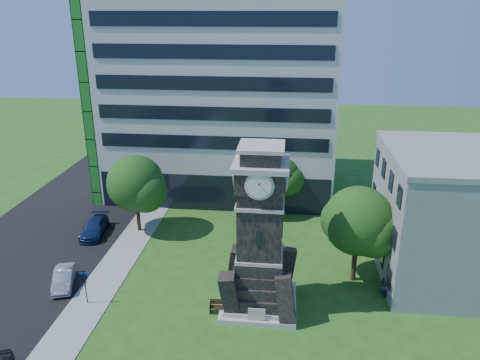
# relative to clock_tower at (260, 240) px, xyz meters

# --- Properties ---
(ground) EXTENTS (160.00, 160.00, 0.00)m
(ground) POSITION_rel_clock_tower_xyz_m (-3.00, -2.00, -5.28)
(ground) COLOR #275618
(ground) RESTS_ON ground
(sidewalk) EXTENTS (3.00, 70.00, 0.06)m
(sidewalk) POSITION_rel_clock_tower_xyz_m (-12.50, 3.00, -5.25)
(sidewalk) COLOR gray
(sidewalk) RESTS_ON ground
(street) EXTENTS (14.00, 80.00, 0.02)m
(street) POSITION_rel_clock_tower_xyz_m (-21.00, 3.00, -5.27)
(street) COLOR black
(street) RESTS_ON ground
(clock_tower) EXTENTS (5.40, 5.40, 12.22)m
(clock_tower) POSITION_rel_clock_tower_xyz_m (0.00, 0.00, 0.00)
(clock_tower) COLOR beige
(clock_tower) RESTS_ON ground
(office_tall) EXTENTS (26.20, 15.11, 28.60)m
(office_tall) POSITION_rel_clock_tower_xyz_m (-6.20, 23.84, 8.94)
(office_tall) COLOR silver
(office_tall) RESTS_ON ground
(car_street_mid) EXTENTS (2.58, 4.23, 1.32)m
(car_street_mid) POSITION_rel_clock_tower_xyz_m (-15.41, 0.80, -4.62)
(car_street_mid) COLOR gray
(car_street_mid) RESTS_ON ground
(car_street_north) EXTENTS (2.54, 5.07, 1.41)m
(car_street_north) POSITION_rel_clock_tower_xyz_m (-16.55, 9.64, -4.57)
(car_street_north) COLOR #12224E
(car_street_north) RESTS_ON ground
(car_east_lot) EXTENTS (5.11, 3.81, 1.29)m
(car_east_lot) POSITION_rel_clock_tower_xyz_m (11.44, 2.05, -4.64)
(car_east_lot) COLOR #56555B
(car_east_lot) RESTS_ON ground
(park_bench) EXTENTS (1.99, 0.53, 1.03)m
(park_bench) POSITION_rel_clock_tower_xyz_m (-2.46, -1.29, -4.74)
(park_bench) COLOR black
(park_bench) RESTS_ON ground
(street_sign) EXTENTS (0.66, 0.07, 2.75)m
(street_sign) POSITION_rel_clock_tower_xyz_m (-12.62, -1.29, -3.56)
(street_sign) COLOR black
(street_sign) RESTS_ON ground
(tree_nw) EXTENTS (5.95, 5.41, 7.66)m
(tree_nw) POSITION_rel_clock_tower_xyz_m (-12.47, 10.90, -0.53)
(tree_nw) COLOR #332114
(tree_nw) RESTS_ON ground
(tree_nc) EXTENTS (5.68, 5.17, 6.46)m
(tree_nc) POSITION_rel_clock_tower_xyz_m (-1.25, 16.23, -1.56)
(tree_nc) COLOR #332114
(tree_nc) RESTS_ON ground
(tree_ne) EXTENTS (5.22, 4.74, 6.57)m
(tree_ne) POSITION_rel_clock_tower_xyz_m (0.93, 17.46, -1.25)
(tree_ne) COLOR #332114
(tree_ne) RESTS_ON ground
(tree_east) EXTENTS (5.93, 5.39, 7.90)m
(tree_east) POSITION_rel_clock_tower_xyz_m (7.35, 4.17, -0.28)
(tree_east) COLOR #332114
(tree_east) RESTS_ON ground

